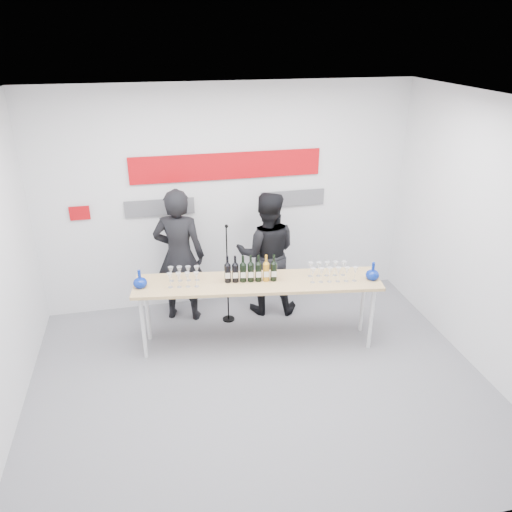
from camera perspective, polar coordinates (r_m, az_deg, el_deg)
The scene contains 12 objects.
ground at distance 5.70m, azimuth 0.48°, elevation -14.30°, with size 5.00×5.00×0.00m, color slate.
back_wall at distance 6.73m, azimuth -3.28°, elevation 6.57°, with size 5.00×0.04×3.00m, color silver.
signage at distance 6.61m, azimuth -3.79°, elevation 8.98°, with size 3.38×0.02×0.79m.
tasting_table at distance 5.91m, azimuth 0.21°, elevation -3.45°, with size 2.95×0.98×0.87m.
wine_bottles at distance 5.80m, azimuth -0.61°, elevation -1.44°, with size 0.62×0.16×0.33m.
decanter_left at distance 5.85m, azimuth -13.15°, elevation -2.54°, with size 0.16×0.16×0.21m, color navy, non-canonical shape.
decanter_right at distance 6.04m, azimuth 13.21°, elevation -1.66°, with size 0.16×0.16×0.21m, color navy, non-canonical shape.
glasses_left at distance 5.84m, azimuth -8.27°, elevation -2.35°, with size 0.38×0.26×0.18m.
glasses_right at distance 5.95m, azimuth 8.54°, elevation -1.82°, with size 0.56×0.29×0.18m.
presenter_left at distance 6.51m, azimuth -8.75°, elevation 0.00°, with size 0.66×0.43×1.80m, color black.
presenter_right at distance 6.63m, azimuth 1.24°, elevation 0.28°, with size 0.83×0.64×1.70m, color black.
mic_stand at distance 6.57m, azimuth -3.23°, elevation -4.15°, with size 0.16×0.16×1.38m.
Camera 1 is at (-1.00, -4.32, 3.59)m, focal length 35.00 mm.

